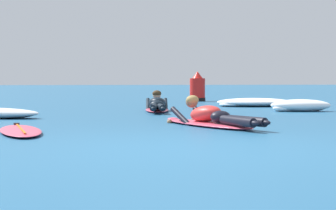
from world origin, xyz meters
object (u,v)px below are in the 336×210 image
Objects in this scene: drifting_surfboard at (20,130)px; surfer_near at (210,118)px; surfer_far at (157,106)px; channel_marker_buoy at (197,89)px.

surfer_near is at bearing 13.90° from drifting_surfboard.
surfer_far is 6.44m from channel_marker_buoy.
surfer_far is (-0.33, 4.38, 0.00)m from surfer_near.
channel_marker_buoy reaches higher than surfer_far.
surfer_near is 0.99× the size of surfer_far.
surfer_near is 10.60m from channel_marker_buoy.
surfer_near is 1.27× the size of drifting_surfboard.
surfer_far is at bearing -109.55° from channel_marker_buoy.
channel_marker_buoy is at bearing 70.45° from surfer_far.
channel_marker_buoy reaches higher than surfer_near.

